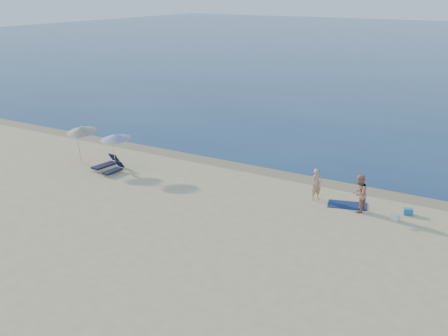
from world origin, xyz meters
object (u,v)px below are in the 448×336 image
object	(u,v)px
person_right	(359,193)
blue_cooler	(408,212)
umbrella_near	(115,137)
person_left	(317,184)

from	to	relation	value
person_right	blue_cooler	size ratio (longest dim) A/B	4.35
person_right	umbrella_near	xyz separation A→B (m)	(-14.77, -1.29, 1.10)
blue_cooler	umbrella_near	size ratio (longest dim) A/B	0.19
person_left	person_right	bearing A→B (deg)	-70.63
blue_cooler	umbrella_near	distance (m)	17.23
person_right	blue_cooler	bearing A→B (deg)	110.77
person_left	blue_cooler	xyz separation A→B (m)	(4.64, 0.51, -0.68)
person_right	blue_cooler	distance (m)	2.52
person_right	umbrella_near	size ratio (longest dim) A/B	0.81
person_right	umbrella_near	distance (m)	14.87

